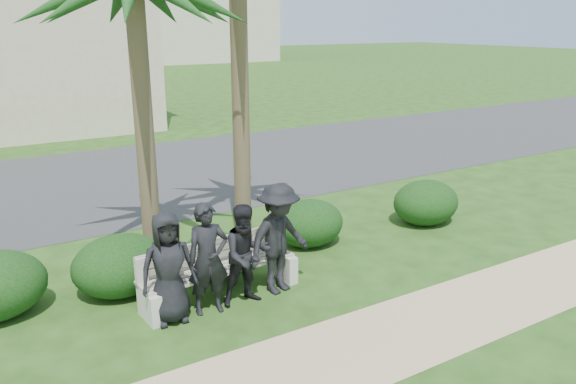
% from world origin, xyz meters
% --- Properties ---
extents(ground, '(160.00, 160.00, 0.00)m').
position_xyz_m(ground, '(0.00, 0.00, 0.00)').
color(ground, '#213D11').
rests_on(ground, ground).
extents(footpath, '(30.00, 1.60, 0.01)m').
position_xyz_m(footpath, '(0.00, -1.80, 0.00)').
color(footpath, tan).
rests_on(footpath, ground).
extents(asphalt_street, '(160.00, 8.00, 0.01)m').
position_xyz_m(asphalt_street, '(0.00, 8.00, 0.00)').
color(asphalt_street, '#2D2D30').
rests_on(asphalt_street, ground).
extents(stucco_bldg_right, '(8.40, 8.40, 7.30)m').
position_xyz_m(stucco_bldg_right, '(-1.00, 18.00, 3.66)').
color(stucco_bldg_right, '#BDB48E').
rests_on(stucco_bldg_right, ground).
extents(park_bench, '(2.51, 0.72, 0.87)m').
position_xyz_m(park_bench, '(-1.01, 0.44, 0.39)').
color(park_bench, gray).
rests_on(park_bench, ground).
extents(man_a, '(0.82, 0.57, 1.61)m').
position_xyz_m(man_a, '(-1.91, 0.17, 0.80)').
color(man_a, black).
rests_on(man_a, ground).
extents(man_b, '(0.65, 0.47, 1.65)m').
position_xyz_m(man_b, '(-1.34, 0.11, 0.83)').
color(man_b, black).
rests_on(man_b, ground).
extents(man_c, '(0.79, 0.64, 1.54)m').
position_xyz_m(man_c, '(-0.74, 0.08, 0.77)').
color(man_c, black).
rests_on(man_c, ground).
extents(man_d, '(1.25, 0.88, 1.75)m').
position_xyz_m(man_d, '(-0.14, 0.15, 0.88)').
color(man_d, black).
rests_on(man_d, ground).
extents(hedge_b, '(1.48, 1.22, 0.97)m').
position_xyz_m(hedge_b, '(-2.26, 1.39, 0.48)').
color(hedge_b, black).
rests_on(hedge_b, ground).
extents(hedge_c, '(1.14, 0.94, 0.74)m').
position_xyz_m(hedge_c, '(-0.77, 1.24, 0.37)').
color(hedge_c, black).
rests_on(hedge_c, ground).
extents(hedge_d, '(1.36, 1.12, 0.89)m').
position_xyz_m(hedge_d, '(1.33, 1.53, 0.44)').
color(hedge_d, black).
rests_on(hedge_d, ground).
extents(hedge_f, '(1.44, 1.19, 0.94)m').
position_xyz_m(hedge_f, '(4.06, 1.25, 0.47)').
color(hedge_f, black).
rests_on(hedge_f, ground).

